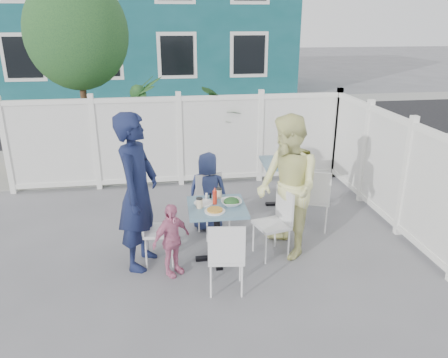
{
  "coord_description": "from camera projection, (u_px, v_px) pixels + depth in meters",
  "views": [
    {
      "loc": [
        -0.24,
        -5.08,
        2.85
      ],
      "look_at": [
        0.54,
        0.08,
        0.92
      ],
      "focal_mm": 35.0,
      "sensor_mm": 36.0,
      "label": 1
    }
  ],
  "objects": [
    {
      "name": "ground",
      "position": [
        184.0,
        249.0,
        5.74
      ],
      "size": [
        80.0,
        80.0,
        0.0
      ],
      "primitive_type": "plane",
      "color": "slate"
    },
    {
      "name": "near_sidewalk",
      "position": [
        173.0,
        161.0,
        9.26
      ],
      "size": [
        24.0,
        2.6,
        0.01
      ],
      "primitive_type": "cube",
      "color": "gray",
      "rests_on": "ground"
    },
    {
      "name": "street",
      "position": [
        168.0,
        122.0,
        12.69
      ],
      "size": [
        24.0,
        5.0,
        0.01
      ],
      "primitive_type": "cube",
      "color": "black",
      "rests_on": "ground"
    },
    {
      "name": "far_sidewalk",
      "position": [
        165.0,
        103.0,
        15.57
      ],
      "size": [
        24.0,
        1.6,
        0.01
      ],
      "primitive_type": "cube",
      "color": "gray",
      "rests_on": "ground"
    },
    {
      "name": "building",
      "position": [
        147.0,
        14.0,
        17.61
      ],
      "size": [
        11.0,
        6.0,
        6.0
      ],
      "color": "#104B4F",
      "rests_on": "ground"
    },
    {
      "name": "fence_back",
      "position": [
        180.0,
        143.0,
        7.71
      ],
      "size": [
        5.86,
        0.08,
        1.6
      ],
      "color": "white",
      "rests_on": "ground"
    },
    {
      "name": "fence_right",
      "position": [
        383.0,
        167.0,
        6.44
      ],
      "size": [
        0.08,
        3.66,
        1.6
      ],
      "rotation": [
        0.0,
        0.0,
        1.57
      ],
      "color": "white",
      "rests_on": "ground"
    },
    {
      "name": "tree",
      "position": [
        77.0,
        34.0,
        7.68
      ],
      "size": [
        1.8,
        1.62,
        3.59
      ],
      "color": "#382316",
      "rests_on": "ground"
    },
    {
      "name": "utility_cabinet",
      "position": [
        46.0,
        136.0,
        8.88
      ],
      "size": [
        0.69,
        0.53,
        1.2
      ],
      "primitive_type": "cube",
      "rotation": [
        0.0,
        0.0,
        0.11
      ],
      "color": "gold",
      "rests_on": "ground"
    },
    {
      "name": "potted_shrub_a",
      "position": [
        143.0,
        127.0,
        8.21
      ],
      "size": [
        1.15,
        1.15,
        1.86
      ],
      "primitive_type": "imported",
      "rotation": [
        0.0,
        0.0,
        4.82
      ],
      "color": "#173A20",
      "rests_on": "ground"
    },
    {
      "name": "potted_shrub_b",
      "position": [
        236.0,
        130.0,
        8.4
      ],
      "size": [
        1.39,
        1.57,
        1.66
      ],
      "primitive_type": "imported",
      "rotation": [
        0.0,
        0.0,
        4.78
      ],
      "color": "#173A20",
      "rests_on": "ground"
    },
    {
      "name": "main_table",
      "position": [
        217.0,
        218.0,
        5.3
      ],
      "size": [
        0.71,
        0.71,
        0.73
      ],
      "rotation": [
        0.0,
        0.0,
        -0.02
      ],
      "color": "teal",
      "rests_on": "ground"
    },
    {
      "name": "spare_table",
      "position": [
        284.0,
        171.0,
        6.9
      ],
      "size": [
        0.74,
        0.74,
        0.74
      ],
      "rotation": [
        0.0,
        0.0,
        -0.06
      ],
      "color": "teal",
      "rests_on": "ground"
    },
    {
      "name": "chair_left",
      "position": [
        153.0,
        225.0,
        5.29
      ],
      "size": [
        0.4,
        0.41,
        0.86
      ],
      "rotation": [
        0.0,
        0.0,
        -1.63
      ],
      "color": "white",
      "rests_on": "ground"
    },
    {
      "name": "chair_right",
      "position": [
        277.0,
        218.0,
        5.45
      ],
      "size": [
        0.47,
        0.48,
        0.87
      ],
      "rotation": [
        0.0,
        0.0,
        1.82
      ],
      "color": "white",
      "rests_on": "ground"
    },
    {
      "name": "chair_back",
      "position": [
        212.0,
        200.0,
        6.01
      ],
      "size": [
        0.47,
        0.46,
        0.85
      ],
      "rotation": [
        0.0,
        0.0,
        3.41
      ],
      "color": "white",
      "rests_on": "ground"
    },
    {
      "name": "chair_near",
      "position": [
        226.0,
        253.0,
        4.65
      ],
      "size": [
        0.43,
        0.42,
        0.86
      ],
      "rotation": [
        0.0,
        0.0,
        -0.12
      ],
      "color": "white",
      "rests_on": "ground"
    },
    {
      "name": "chair_spare",
      "position": [
        315.0,
        195.0,
        6.08
      ],
      "size": [
        0.53,
        0.53,
        0.91
      ],
      "rotation": [
        0.0,
        0.0,
        -0.39
      ],
      "color": "white",
      "rests_on": "ground"
    },
    {
      "name": "man",
      "position": [
        138.0,
        192.0,
        5.09
      ],
      "size": [
        0.64,
        0.8,
        1.89
      ],
      "primitive_type": "imported",
      "rotation": [
        0.0,
        0.0,
        1.26
      ],
      "color": "#151C3F",
      "rests_on": "ground"
    },
    {
      "name": "woman",
      "position": [
        287.0,
        187.0,
        5.36
      ],
      "size": [
        0.83,
        0.99,
        1.8
      ],
      "primitive_type": "imported",
      "rotation": [
        0.0,
        0.0,
        -1.38
      ],
      "color": "#E8E952",
      "rests_on": "ground"
    },
    {
      "name": "boy",
      "position": [
        208.0,
        192.0,
        6.12
      ],
      "size": [
        0.63,
        0.51,
        1.13
      ],
      "primitive_type": "imported",
      "rotation": [
        0.0,
        0.0,
        2.84
      ],
      "color": "navy",
      "rests_on": "ground"
    },
    {
      "name": "toddler",
      "position": [
        171.0,
        240.0,
        5.03
      ],
      "size": [
        0.55,
        0.49,
        0.89
      ],
      "primitive_type": "imported",
      "rotation": [
        0.0,
        0.0,
        0.65
      ],
      "color": "pink",
      "rests_on": "ground"
    },
    {
      "name": "plate_main",
      "position": [
        215.0,
        211.0,
        5.08
      ],
      "size": [
        0.24,
        0.24,
        0.02
      ],
      "primitive_type": "cylinder",
      "color": "white",
      "rests_on": "main_table"
    },
    {
      "name": "plate_side",
      "position": [
        204.0,
        203.0,
        5.3
      ],
      "size": [
        0.24,
        0.24,
        0.02
      ],
      "primitive_type": "cylinder",
      "color": "white",
      "rests_on": "main_table"
    },
    {
      "name": "salad_bowl",
      "position": [
        231.0,
        203.0,
        5.26
      ],
      "size": [
        0.25,
        0.25,
        0.06
      ],
      "primitive_type": "imported",
      "color": "white",
      "rests_on": "main_table"
    },
    {
      "name": "coffee_cup_a",
      "position": [
        199.0,
        203.0,
        5.17
      ],
      "size": [
        0.08,
        0.08,
        0.11
      ],
      "primitive_type": "cylinder",
      "color": "beige",
      "rests_on": "main_table"
    },
    {
      "name": "coffee_cup_b",
      "position": [
        219.0,
        194.0,
        5.46
      ],
      "size": [
        0.08,
        0.08,
        0.11
      ],
      "primitive_type": "cylinder",
      "color": "beige",
      "rests_on": "main_table"
    },
    {
      "name": "ketchup_bottle",
      "position": [
        215.0,
        197.0,
        5.27
      ],
      "size": [
        0.05,
        0.05,
        0.17
      ],
      "primitive_type": "cylinder",
      "color": "red",
      "rests_on": "main_table"
    },
    {
      "name": "salt_shaker",
      "position": [
        206.0,
        196.0,
        5.45
      ],
      "size": [
        0.03,
        0.03,
        0.07
      ],
      "primitive_type": "cylinder",
      "color": "white",
      "rests_on": "main_table"
    },
    {
      "name": "pepper_shaker",
      "position": [
        210.0,
        196.0,
        5.46
      ],
      "size": [
        0.03,
        0.03,
        0.07
      ],
      "primitive_type": "cylinder",
      "color": "black",
      "rests_on": "main_table"
    }
  ]
}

